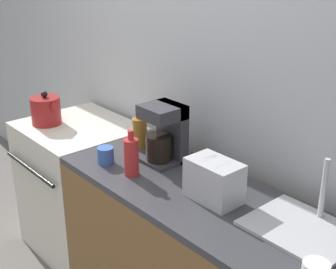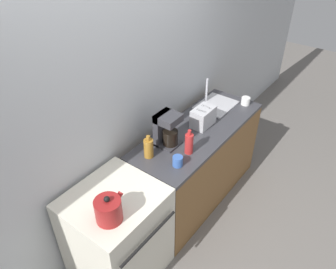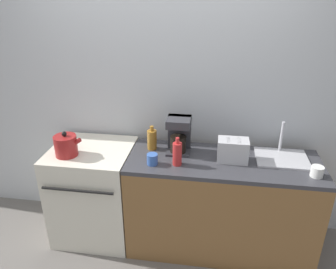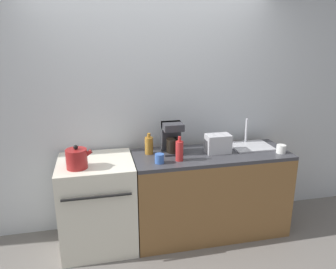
{
  "view_description": "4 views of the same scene",
  "coord_description": "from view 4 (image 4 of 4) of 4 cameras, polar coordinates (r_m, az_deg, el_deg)",
  "views": [
    {
      "loc": [
        1.91,
        -1.07,
        1.97
      ],
      "look_at": [
        0.32,
        0.31,
        1.12
      ],
      "focal_mm": 50.0,
      "sensor_mm": 36.0,
      "label": 1
    },
    {
      "loc": [
        -1.72,
        -1.05,
        2.72
      ],
      "look_at": [
        0.13,
        0.35,
        1.06
      ],
      "focal_mm": 35.0,
      "sensor_mm": 36.0,
      "label": 2
    },
    {
      "loc": [
        0.46,
        -2.11,
        2.23
      ],
      "look_at": [
        0.09,
        0.35,
        1.08
      ],
      "focal_mm": 35.0,
      "sensor_mm": 36.0,
      "label": 3
    },
    {
      "loc": [
        -0.56,
        -2.66,
        2.05
      ],
      "look_at": [
        0.12,
        0.34,
        1.12
      ],
      "focal_mm": 35.0,
      "sensor_mm": 36.0,
      "label": 4
    }
  ],
  "objects": [
    {
      "name": "ground_plane",
      "position": [
        3.41,
        -0.75,
        -20.16
      ],
      "size": [
        12.0,
        12.0,
        0.0
      ],
      "primitive_type": "plane",
      "color": "slate"
    },
    {
      "name": "wall_back",
      "position": [
        3.5,
        -3.25,
        4.42
      ],
      "size": [
        8.0,
        0.05,
        2.6
      ],
      "color": "silver",
      "rests_on": "ground_plane"
    },
    {
      "name": "stove",
      "position": [
        3.39,
        -12.12,
        -11.54
      ],
      "size": [
        0.71,
        0.69,
        0.9
      ],
      "color": "silver",
      "rests_on": "ground_plane"
    },
    {
      "name": "counter_block",
      "position": [
        3.55,
        7.36,
        -10.06
      ],
      "size": [
        1.6,
        0.6,
        0.9
      ],
      "color": "brown",
      "rests_on": "ground_plane"
    },
    {
      "name": "kettle",
      "position": [
        3.05,
        -15.6,
        -4.06
      ],
      "size": [
        0.24,
        0.19,
        0.22
      ],
      "color": "maroon",
      "rests_on": "stove"
    },
    {
      "name": "toaster",
      "position": [
        3.37,
        8.7,
        -1.56
      ],
      "size": [
        0.25,
        0.16,
        0.19
      ],
      "color": "#BCBCC1",
      "rests_on": "counter_block"
    },
    {
      "name": "coffee_maker",
      "position": [
        3.31,
        0.73,
        -0.49
      ],
      "size": [
        0.2,
        0.2,
        0.32
      ],
      "color": "#333338",
      "rests_on": "counter_block"
    },
    {
      "name": "sink_tray",
      "position": [
        3.64,
        14.16,
        -1.8
      ],
      "size": [
        0.42,
        0.34,
        0.28
      ],
      "color": "#B7B7BC",
      "rests_on": "counter_block"
    },
    {
      "name": "bottle_amber",
      "position": [
        3.3,
        -3.34,
        -1.88
      ],
      "size": [
        0.08,
        0.08,
        0.22
      ],
      "color": "#9E6B23",
      "rests_on": "counter_block"
    },
    {
      "name": "bottle_red",
      "position": [
        3.12,
        2.01,
        -2.81
      ],
      "size": [
        0.07,
        0.07,
        0.24
      ],
      "color": "#B72828",
      "rests_on": "counter_block"
    },
    {
      "name": "cup_blue",
      "position": [
        3.07,
        -1.49,
        -4.2
      ],
      "size": [
        0.09,
        0.09,
        0.09
      ],
      "color": "#3860B2",
      "rests_on": "counter_block"
    },
    {
      "name": "cup_white",
      "position": [
        3.53,
        19.1,
        -2.38
      ],
      "size": [
        0.09,
        0.09,
        0.08
      ],
      "color": "white",
      "rests_on": "counter_block"
    }
  ]
}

